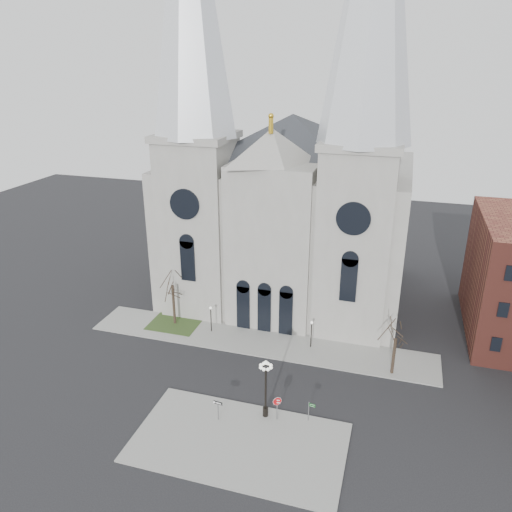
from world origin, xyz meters
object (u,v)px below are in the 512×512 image
(stop_sign, at_px, (277,403))
(street_name_sign, at_px, (310,410))
(one_way_sign, at_px, (218,407))
(globe_lamp, at_px, (266,382))

(stop_sign, xyz_separation_m, street_name_sign, (2.82, 0.63, -0.53))
(one_way_sign, relative_size, street_name_sign, 1.05)
(stop_sign, relative_size, globe_lamp, 0.41)
(stop_sign, bearing_deg, one_way_sign, -174.94)
(one_way_sign, bearing_deg, stop_sign, 24.02)
(globe_lamp, height_order, one_way_sign, globe_lamp)
(stop_sign, height_order, globe_lamp, globe_lamp)
(stop_sign, height_order, one_way_sign, stop_sign)
(one_way_sign, height_order, street_name_sign, one_way_sign)
(one_way_sign, bearing_deg, street_name_sign, 22.34)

